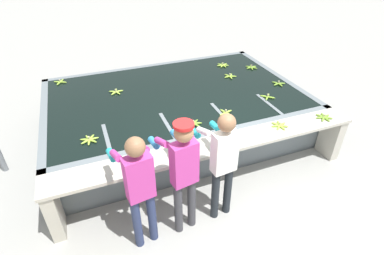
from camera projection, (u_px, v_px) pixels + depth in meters
ground_plane at (218, 196)px, 4.63m from camera, size 80.00×80.00×0.00m
wash_tank at (176, 112)px, 5.96m from camera, size 4.78×3.15×0.83m
work_ledge at (214, 157)px, 4.47m from camera, size 4.78×0.45×0.83m
worker_0 at (139, 184)px, 3.44m from camera, size 0.47×0.73×1.66m
worker_1 at (183, 168)px, 3.61m from camera, size 0.48×0.74×1.70m
worker_2 at (223, 158)px, 3.83m from camera, size 0.45×0.73×1.66m
banana_bunch_floating_0 at (89, 140)px, 4.42m from camera, size 0.28×0.28×0.08m
banana_bunch_floating_1 at (116, 92)px, 5.73m from camera, size 0.27×0.28×0.08m
banana_bunch_floating_2 at (278, 83)px, 6.04m from camera, size 0.28×0.27×0.08m
banana_bunch_floating_3 at (226, 113)px, 5.07m from camera, size 0.28×0.28×0.08m
banana_bunch_floating_4 at (268, 97)px, 5.56m from camera, size 0.23×0.23×0.08m
banana_bunch_floating_5 at (230, 76)px, 6.34m from camera, size 0.27×0.27×0.08m
banana_bunch_floating_6 at (193, 124)px, 4.79m from camera, size 0.28×0.27×0.08m
banana_bunch_floating_7 at (223, 65)px, 6.86m from camera, size 0.28×0.28×0.08m
banana_bunch_floating_8 at (251, 67)px, 6.75m from camera, size 0.28×0.27×0.08m
banana_bunch_floating_9 at (60, 82)px, 6.10m from camera, size 0.26×0.26×0.08m
banana_bunch_ledge_0 at (280, 125)px, 4.73m from camera, size 0.28×0.28×0.08m
banana_bunch_ledge_1 at (324, 117)px, 4.94m from camera, size 0.28×0.27×0.08m
knife_0 at (188, 146)px, 4.29m from camera, size 0.20×0.32×0.02m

